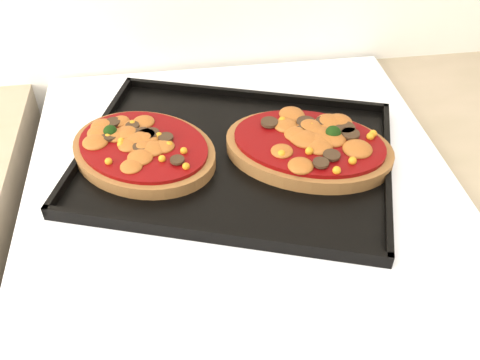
{
  "coord_description": "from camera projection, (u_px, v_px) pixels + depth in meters",
  "views": [
    {
      "loc": [
        -0.05,
        1.14,
        1.4
      ],
      "look_at": [
        0.02,
        1.67,
        0.92
      ],
      "focal_mm": 40.0,
      "sensor_mm": 36.0,
      "label": 1
    }
  ],
  "objects": [
    {
      "name": "stove",
      "position": [
        241.0,
        348.0,
        1.05
      ],
      "size": [
        0.6,
        0.6,
        0.91
      ],
      "primitive_type": "cube",
      "color": "silver",
      "rests_on": "floor"
    },
    {
      "name": "baking_tray",
      "position": [
        235.0,
        156.0,
        0.75
      ],
      "size": [
        0.51,
        0.44,
        0.02
      ],
      "primitive_type": "cube",
      "rotation": [
        0.0,
        0.0,
        -0.33
      ],
      "color": "black",
      "rests_on": "stove"
    },
    {
      "name": "pizza_left",
      "position": [
        144.0,
        149.0,
        0.75
      ],
      "size": [
        0.27,
        0.26,
        0.03
      ],
      "primitive_type": null,
      "rotation": [
        0.0,
        0.0,
        -0.64
      ],
      "color": "brown",
      "rests_on": "baking_tray"
    },
    {
      "name": "pizza_right",
      "position": [
        309.0,
        146.0,
        0.75
      ],
      "size": [
        0.28,
        0.24,
        0.03
      ],
      "primitive_type": null,
      "rotation": [
        0.0,
        0.0,
        -0.41
      ],
      "color": "brown",
      "rests_on": "baking_tray"
    }
  ]
}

